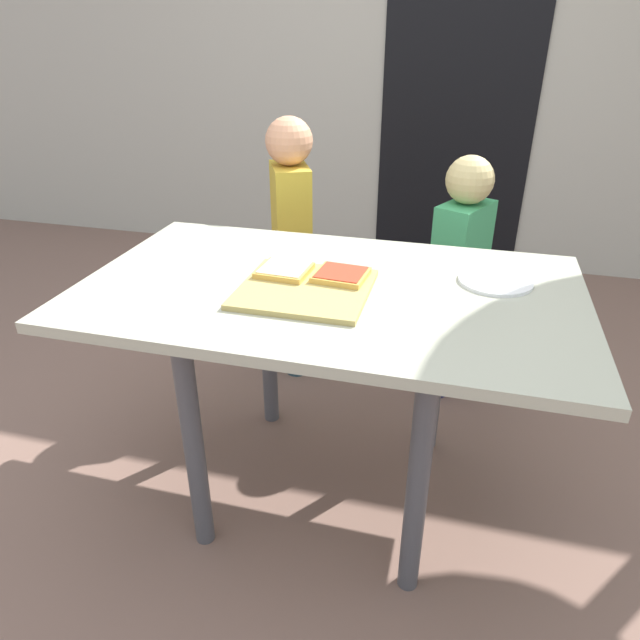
{
  "coord_description": "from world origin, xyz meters",
  "views": [
    {
      "loc": [
        0.35,
        -1.42,
        1.42
      ],
      "look_at": [
        -0.03,
        0.0,
        0.64
      ],
      "focal_mm": 31.81,
      "sensor_mm": 36.0,
      "label": 1
    }
  ],
  "objects": [
    {
      "name": "cutting_board",
      "position": [
        -0.06,
        -0.06,
        0.77
      ],
      "size": [
        0.35,
        0.34,
        0.02
      ],
      "primitive_type": "cube",
      "color": "tan",
      "rests_on": "dining_table"
    },
    {
      "name": "child_right",
      "position": [
        0.35,
        0.73,
        0.58
      ],
      "size": [
        0.23,
        0.28,
        1.0
      ],
      "color": "navy",
      "rests_on": "ground"
    },
    {
      "name": "plate_white_right",
      "position": [
        0.45,
        0.14,
        0.76
      ],
      "size": [
        0.21,
        0.21,
        0.01
      ],
      "primitive_type": "cylinder",
      "color": "white",
      "rests_on": "dining_table"
    },
    {
      "name": "house_wall_back",
      "position": [
        0.0,
        2.33,
        1.42
      ],
      "size": [
        8.0,
        0.2,
        2.83
      ],
      "primitive_type": "cube",
      "color": "#BCB7A8",
      "rests_on": "ground"
    },
    {
      "name": "house_door",
      "position": [
        0.23,
        2.22,
        1.0
      ],
      "size": [
        0.9,
        0.02,
        2.0
      ],
      "primitive_type": "cube",
      "color": "black",
      "rests_on": "ground"
    },
    {
      "name": "pizza_slice_far_right",
      "position": [
        0.03,
        0.03,
        0.78
      ],
      "size": [
        0.15,
        0.15,
        0.02
      ],
      "color": "gold",
      "rests_on": "cutting_board"
    },
    {
      "name": "ground_plane",
      "position": [
        0.0,
        0.0,
        0.0
      ],
      "size": [
        16.0,
        16.0,
        0.0
      ],
      "primitive_type": "plane",
      "color": "#7C5C4F"
    },
    {
      "name": "dining_table",
      "position": [
        0.0,
        0.0,
        0.66
      ],
      "size": [
        1.41,
        0.83,
        0.76
      ],
      "color": "#B3B39C",
      "rests_on": "ground"
    },
    {
      "name": "pizza_slice_far_left",
      "position": [
        -0.14,
        0.02,
        0.78
      ],
      "size": [
        0.15,
        0.14,
        0.02
      ],
      "color": "gold",
      "rests_on": "cutting_board"
    },
    {
      "name": "child_left",
      "position": [
        -0.35,
        0.73,
        0.65
      ],
      "size": [
        0.23,
        0.28,
        1.11
      ],
      "color": "#2F4D5A",
      "rests_on": "ground"
    }
  ]
}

